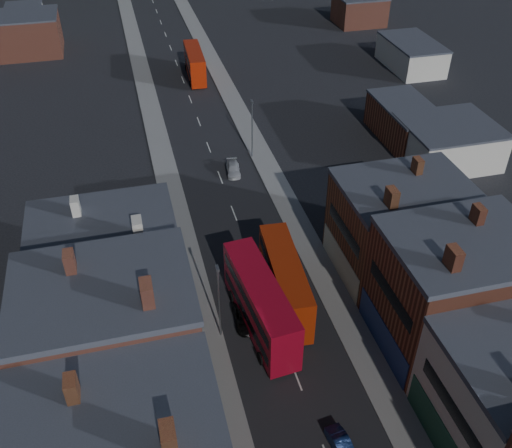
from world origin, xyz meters
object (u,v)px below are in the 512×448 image
bus_0 (260,303)px  bus_1 (285,281)px  bus_2 (195,63)px  car_1 (342,446)px  car_3 (233,169)px  car_2 (245,319)px

bus_0 → bus_1: bus_0 is taller
bus_2 → car_1: (-1.09, -71.76, -2.00)m
bus_0 → car_3: (3.36, 26.45, -2.32)m
car_1 → car_3: bearing=81.4°
car_3 → bus_2: bearing=96.3°
bus_1 → bus_2: (0.79, 55.86, -0.16)m
bus_2 → car_2: 57.78m
bus_1 → car_1: size_ratio=3.35×
car_2 → car_1: bearing=-71.7°
car_1 → car_2: bearing=97.9°
car_3 → car_2: bearing=-93.1°
car_2 → car_3: size_ratio=1.00×
car_2 → bus_1: bearing=24.0°
bus_0 → bus_2: bus_0 is taller
bus_2 → car_1: bus_2 is taller
bus_1 → bus_0: bearing=-137.7°
bus_2 → car_2: size_ratio=2.79×
car_2 → car_3: car_3 is taller
car_3 → bus_1: bearing=-83.7°
bus_1 → car_3: bus_1 is taller
car_2 → car_3: 26.15m
car_2 → bus_2: bearing=87.7°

